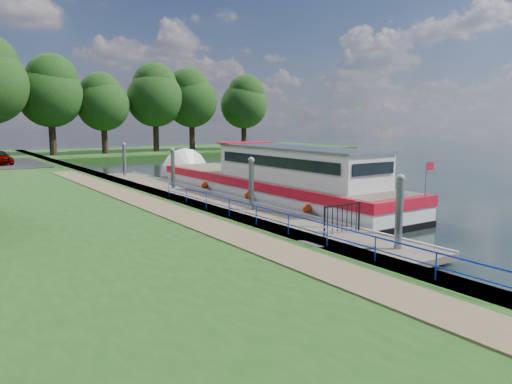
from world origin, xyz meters
TOP-DOWN VIEW (x-y plane):
  - ground at (0.00, 0.00)m, footprint 160.00×160.00m
  - bank_edge at (-2.55, 15.00)m, footprint 1.10×90.00m
  - far_bank at (12.00, 52.00)m, footprint 60.00×18.00m
  - footpath at (-4.40, 8.00)m, footprint 1.60×40.00m
  - blue_fence at (-2.75, 3.00)m, footprint 0.04×18.04m
  - pontoon at (0.00, 13.00)m, footprint 2.50×30.00m
  - mooring_piles at (0.00, 13.00)m, footprint 0.30×27.30m
  - gangway at (-1.85, 0.50)m, footprint 2.58×1.00m
  - gate_panel at (-0.00, 2.20)m, footprint 1.85×0.05m
  - barge at (3.60, 12.48)m, footprint 4.36×21.15m
  - horizon_trees at (-1.61, 48.68)m, footprint 54.38×10.03m

SIDE VIEW (x-z plane):
  - ground at x=0.00m, z-range 0.00..0.00m
  - pontoon at x=0.00m, z-range -0.10..0.46m
  - far_bank at x=12.00m, z-range 0.00..0.60m
  - bank_edge at x=-2.55m, z-range 0.00..0.78m
  - gangway at x=-1.85m, z-range 0.16..1.09m
  - footpath at x=-4.40m, z-range 0.78..0.83m
  - barge at x=3.60m, z-range -1.30..3.48m
  - gate_panel at x=0.00m, z-range 0.57..1.72m
  - mooring_piles at x=0.00m, z-range -0.50..3.05m
  - blue_fence at x=-2.75m, z-range 0.95..1.67m
  - horizon_trees at x=-1.61m, z-range 1.51..14.38m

